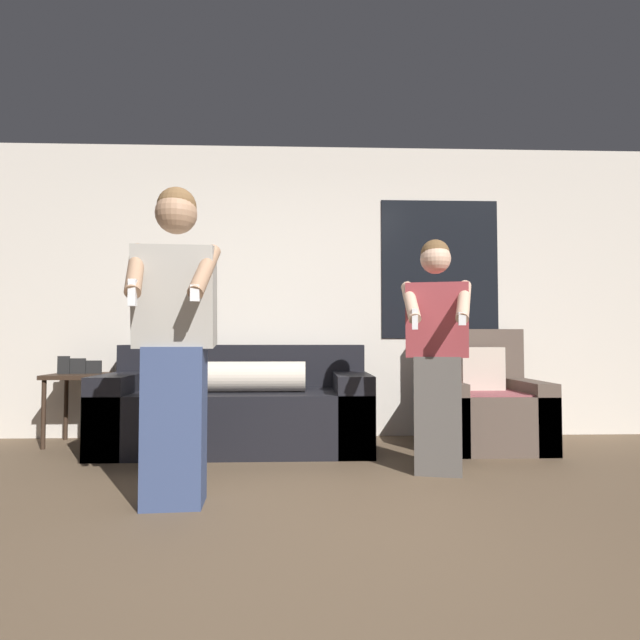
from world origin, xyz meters
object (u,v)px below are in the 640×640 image
object	(u,v)px
person_right	(436,354)
armchair	(482,406)
couch	(238,409)
side_table	(78,384)
person_left	(175,341)

from	to	relation	value
person_right	armchair	bearing A→B (deg)	53.72
couch	armchair	world-z (taller)	armchair
couch	side_table	xyz separation A→B (m)	(-1.40, 0.20, 0.19)
armchair	couch	bearing A→B (deg)	-179.51
armchair	person_right	xyz separation A→B (m)	(-0.61, -0.84, 0.46)
side_table	person_left	xyz separation A→B (m)	(1.23, -1.63, 0.37)
couch	side_table	world-z (taller)	couch
armchair	person_left	xyz separation A→B (m)	(-2.21, -1.44, 0.55)
side_table	person_right	distance (m)	3.02
couch	side_table	bearing A→B (deg)	171.80
armchair	side_table	distance (m)	3.45
couch	person_left	world-z (taller)	person_left
couch	side_table	size ratio (longest dim) A/B	2.85
armchair	person_right	size ratio (longest dim) A/B	0.63
person_right	couch	bearing A→B (deg)	150.19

